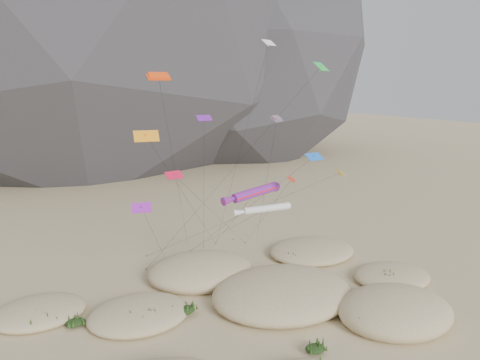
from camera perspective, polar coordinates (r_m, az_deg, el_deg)
name	(u,v)px	position (r m, az deg, el deg)	size (l,w,h in m)	color
ground	(279,320)	(52.02, 4.79, -16.63)	(500.00, 500.00, 0.00)	#CCB789
dunes	(260,305)	(53.35, 2.40, -14.93)	(50.54, 35.91, 4.05)	#CCB789
dune_grass	(251,304)	(53.22, 1.39, -14.86)	(41.22, 29.75, 1.54)	black
kite_stakes	(203,249)	(71.44, -4.50, -8.37)	(19.23, 6.86, 0.30)	#3F2D1E
rainbow_tube_kite	(253,193)	(53.97, 1.65, -1.58)	(8.24, 18.36, 13.17)	red
white_tube_kite	(264,209)	(54.93, 2.93, -3.54)	(6.65, 17.96, 10.90)	silver
orange_parafoil	(159,79)	(56.07, -9.84, 12.04)	(9.74, 12.99, 25.94)	#E53E0C
multi_parafoil	(277,120)	(64.00, 4.49, 7.27)	(2.54, 8.00, 20.39)	red
delta_kites	(250,139)	(56.61, 1.23, 5.01)	(28.66, 20.65, 29.98)	green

